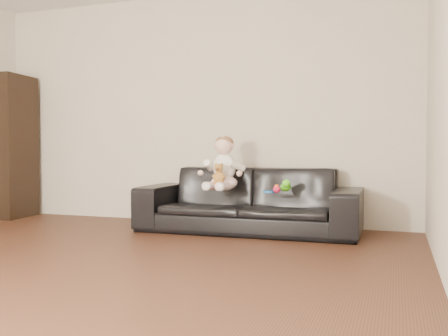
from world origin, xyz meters
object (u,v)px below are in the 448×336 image
at_px(sofa, 249,200).
at_px(toy_blue_disc, 269,192).
at_px(toy_rattle, 277,189).
at_px(toy_green, 286,187).
at_px(teddy_bear, 219,174).
at_px(cabinet, 9,147).
at_px(baby, 224,166).

bearing_deg(sofa, toy_blue_disc, -43.43).
bearing_deg(toy_blue_disc, toy_rattle, -18.04).
xyz_separation_m(toy_green, toy_blue_disc, (-0.13, -0.16, -0.04)).
distance_m(sofa, teddy_bear, 0.45).
distance_m(cabinet, toy_green, 3.51).
bearing_deg(toy_blue_disc, baby, 165.43).
bearing_deg(toy_rattle, cabinet, 173.75).
height_order(cabinet, baby, cabinet).
height_order(sofa, baby, baby).
height_order(baby, toy_blue_disc, baby).
bearing_deg(toy_green, cabinet, 176.86).
bearing_deg(sofa, baby, -152.64).
height_order(teddy_bear, toy_blue_disc, teddy_bear).
relative_size(baby, toy_blue_disc, 4.85).
xyz_separation_m(sofa, toy_blue_disc, (0.27, -0.25, 0.11)).
bearing_deg(toy_green, teddy_bear, -162.54).
relative_size(toy_rattle, toy_blue_disc, 0.62).
xyz_separation_m(baby, toy_blue_disc, (0.50, -0.13, -0.23)).
bearing_deg(cabinet, baby, -10.81).
distance_m(cabinet, baby, 2.87).
distance_m(baby, teddy_bear, 0.18).
bearing_deg(toy_rattle, baby, 164.94).
bearing_deg(cabinet, teddy_bear, -14.02).
bearing_deg(toy_rattle, toy_green, 75.92).
xyz_separation_m(sofa, baby, (-0.23, -0.12, 0.34)).
xyz_separation_m(sofa, toy_green, (0.40, -0.09, 0.14)).
height_order(teddy_bear, toy_rattle, teddy_bear).
bearing_deg(baby, toy_rattle, -0.89).
bearing_deg(toy_rattle, sofa, 141.83).
xyz_separation_m(teddy_bear, toy_green, (0.61, 0.19, -0.13)).
height_order(sofa, cabinet, cabinet).
bearing_deg(teddy_bear, cabinet, -158.82).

